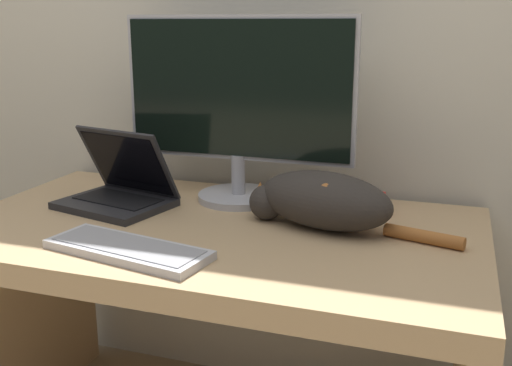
{
  "coord_description": "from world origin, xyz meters",
  "views": [
    {
      "loc": [
        0.57,
        -0.97,
        1.21
      ],
      "look_at": [
        0.13,
        0.35,
        0.83
      ],
      "focal_mm": 42.0,
      "sensor_mm": 36.0,
      "label": 1
    }
  ],
  "objects_px": {
    "external_keyboard": "(128,249)",
    "cat": "(322,199)",
    "monitor": "(238,104)",
    "laptop": "(119,190)"
  },
  "relations": [
    {
      "from": "external_keyboard",
      "to": "cat",
      "type": "height_order",
      "value": "cat"
    },
    {
      "from": "monitor",
      "to": "cat",
      "type": "height_order",
      "value": "monitor"
    },
    {
      "from": "laptop",
      "to": "cat",
      "type": "relative_size",
      "value": 0.61
    },
    {
      "from": "laptop",
      "to": "cat",
      "type": "height_order",
      "value": "laptop"
    },
    {
      "from": "monitor",
      "to": "external_keyboard",
      "type": "distance_m",
      "value": 0.56
    },
    {
      "from": "external_keyboard",
      "to": "cat",
      "type": "relative_size",
      "value": 0.74
    },
    {
      "from": "monitor",
      "to": "external_keyboard",
      "type": "bearing_deg",
      "value": -100.51
    },
    {
      "from": "monitor",
      "to": "laptop",
      "type": "xyz_separation_m",
      "value": [
        -0.3,
        -0.16,
        -0.24
      ]
    },
    {
      "from": "laptop",
      "to": "cat",
      "type": "bearing_deg",
      "value": 13.21
    },
    {
      "from": "laptop",
      "to": "cat",
      "type": "xyz_separation_m",
      "value": [
        0.59,
        0.0,
        0.03
      ]
    }
  ]
}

